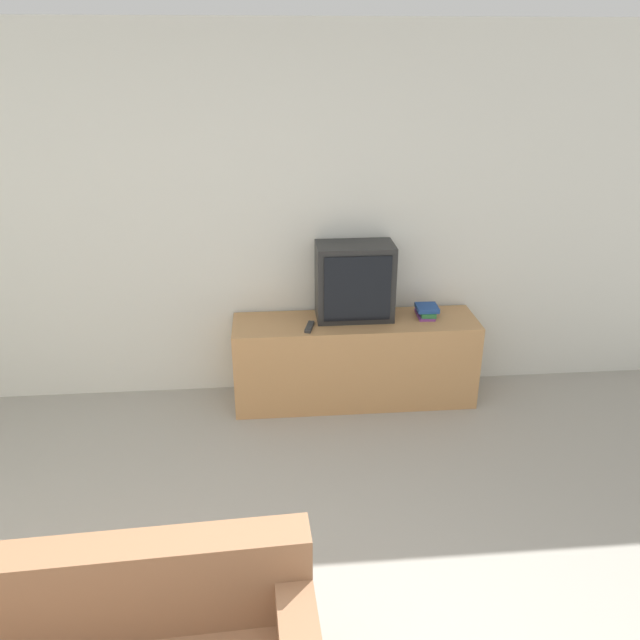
% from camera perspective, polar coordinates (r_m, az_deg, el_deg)
% --- Properties ---
extents(wall_back, '(9.00, 0.06, 2.60)m').
position_cam_1_polar(wall_back, '(4.45, -8.11, 8.84)').
color(wall_back, silver).
rests_on(wall_back, ground_plane).
extents(tv_stand, '(1.74, 0.45, 0.64)m').
position_cam_1_polar(tv_stand, '(4.58, 3.19, -3.72)').
color(tv_stand, tan).
rests_on(tv_stand, ground_plane).
extents(television, '(0.54, 0.31, 0.54)m').
position_cam_1_polar(television, '(4.40, 3.18, 3.54)').
color(television, black).
rests_on(television, tv_stand).
extents(book_stack, '(0.16, 0.22, 0.08)m').
position_cam_1_polar(book_stack, '(4.56, 9.72, 0.83)').
color(book_stack, '#7A3884').
rests_on(book_stack, tv_stand).
extents(remote_on_stand, '(0.08, 0.17, 0.02)m').
position_cam_1_polar(remote_on_stand, '(4.31, -0.97, -0.64)').
color(remote_on_stand, '#2D2D2D').
rests_on(remote_on_stand, tv_stand).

